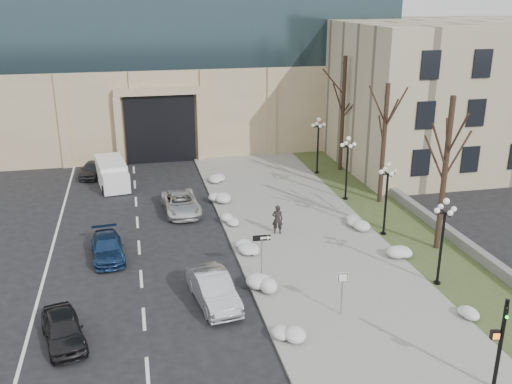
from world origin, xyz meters
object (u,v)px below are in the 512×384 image
(car_d, at_px, (181,203))
(box_truck, at_px, (112,174))
(traffic_signal, at_px, (499,347))
(car_c, at_px, (107,248))
(lamppost_d, at_px, (318,138))
(keep_sign, at_px, (342,285))
(pedestrian, at_px, (277,219))
(lamppost_a, at_px, (443,230))
(lamppost_c, at_px, (347,159))
(car_e, at_px, (92,169))
(lamppost_b, at_px, (387,189))
(one_way_sign, at_px, (265,243))
(car_b, at_px, (213,289))
(car_a, at_px, (63,329))

(car_d, relative_size, box_truck, 0.82)
(traffic_signal, bearing_deg, car_d, 127.06)
(car_c, height_order, lamppost_d, lamppost_d)
(box_truck, relative_size, keep_sign, 2.65)
(pedestrian, bearing_deg, box_truck, -36.86)
(car_c, height_order, car_d, car_d)
(lamppost_a, distance_m, lamppost_c, 13.00)
(car_e, bearing_deg, lamppost_d, 1.01)
(car_d, xyz_separation_m, lamppost_b, (11.81, -6.69, 2.39))
(traffic_signal, bearing_deg, lamppost_b, 94.01)
(pedestrian, xyz_separation_m, one_way_sign, (-2.13, -5.56, 1.07))
(lamppost_c, bearing_deg, lamppost_d, 90.00)
(box_truck, relative_size, lamppost_b, 1.26)
(car_d, relative_size, lamppost_d, 1.03)
(pedestrian, bearing_deg, traffic_signal, 118.80)
(box_truck, bearing_deg, car_b, -83.90)
(car_a, relative_size, pedestrian, 2.09)
(car_d, height_order, lamppost_b, lamppost_b)
(car_e, bearing_deg, car_c, -72.78)
(lamppost_a, bearing_deg, lamppost_b, 90.00)
(box_truck, xyz_separation_m, one_way_sign, (7.96, -17.92, 1.23))
(keep_sign, height_order, traffic_signal, traffic_signal)
(car_d, height_order, box_truck, box_truck)
(car_b, xyz_separation_m, car_c, (-5.10, 6.27, -0.14))
(car_e, distance_m, lamppost_c, 20.79)
(pedestrian, height_order, lamppost_b, lamppost_b)
(car_c, bearing_deg, one_way_sign, -35.06)
(box_truck, bearing_deg, car_d, -65.29)
(car_b, distance_m, one_way_sign, 3.67)
(car_a, height_order, car_e, car_a)
(pedestrian, height_order, box_truck, pedestrian)
(traffic_signal, distance_m, lamppost_d, 27.52)
(car_c, height_order, lamppost_b, lamppost_b)
(car_d, xyz_separation_m, box_truck, (-4.66, 7.18, 0.20))
(lamppost_c, bearing_deg, car_d, 179.08)
(keep_sign, xyz_separation_m, lamppost_c, (5.88, 14.76, 1.41))
(car_a, relative_size, lamppost_b, 0.81)
(traffic_signal, bearing_deg, car_e, 129.95)
(car_b, height_order, lamppost_a, lamppost_a)
(car_a, height_order, lamppost_c, lamppost_c)
(car_a, relative_size, one_way_sign, 1.50)
(car_d, height_order, lamppost_c, lamppost_c)
(car_c, bearing_deg, lamppost_c, 14.36)
(car_d, relative_size, lamppost_c, 1.03)
(one_way_sign, xyz_separation_m, keep_sign, (2.63, -4.22, -0.45))
(car_b, xyz_separation_m, lamppost_a, (11.44, -0.73, 2.32))
(car_a, xyz_separation_m, keep_sign, (12.31, -0.62, 1.01))
(lamppost_d, bearing_deg, lamppost_a, -90.00)
(keep_sign, xyz_separation_m, lamppost_d, (5.88, 21.26, 1.41))
(lamppost_c, bearing_deg, pedestrian, -142.00)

